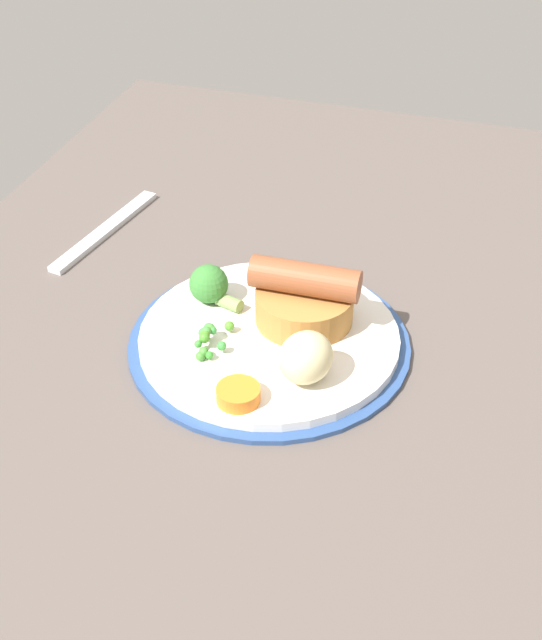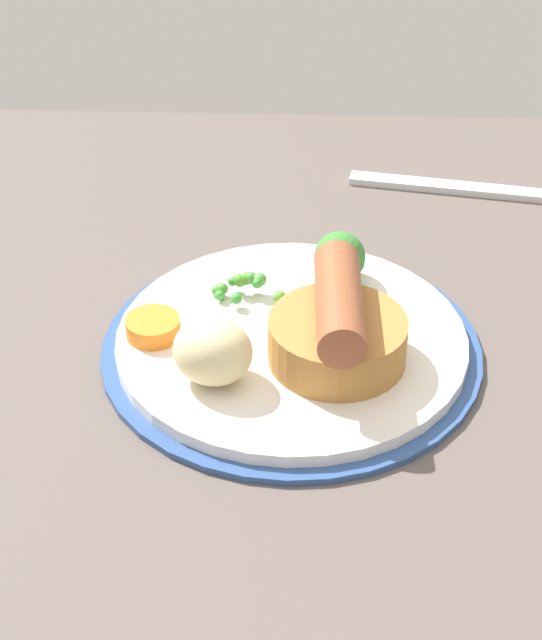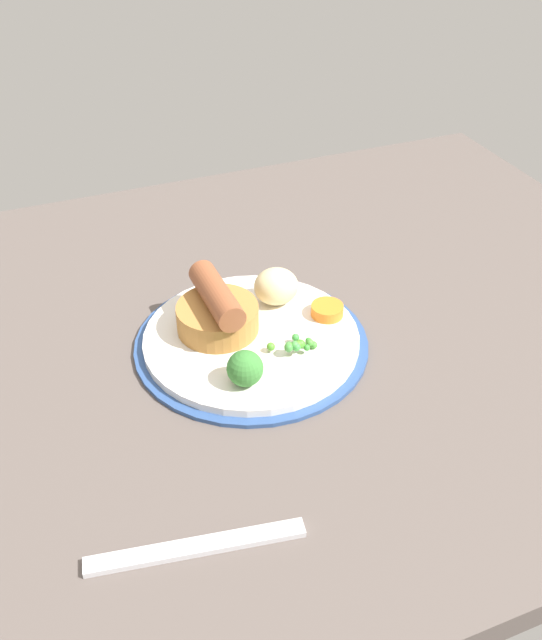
# 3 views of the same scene
# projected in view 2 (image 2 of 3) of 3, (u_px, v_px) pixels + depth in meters

# --- Properties ---
(dining_table) EXTENTS (1.10, 0.80, 0.03)m
(dining_table) POSITION_uv_depth(u_px,v_px,m) (277.00, 391.00, 0.72)
(dining_table) COLOR #564C47
(dining_table) RESTS_ON ground
(dinner_plate) EXTENTS (0.26, 0.26, 0.01)m
(dinner_plate) POSITION_uv_depth(u_px,v_px,m) (291.00, 346.00, 0.72)
(dinner_plate) COLOR #2D4C84
(dinner_plate) RESTS_ON dining_table
(sausage_pudding) EXTENTS (0.09, 0.10, 0.06)m
(sausage_pudding) POSITION_uv_depth(u_px,v_px,m) (338.00, 326.00, 0.69)
(sausage_pudding) COLOR #AD7538
(sausage_pudding) RESTS_ON dinner_plate
(pea_pile) EXTENTS (0.05, 0.03, 0.02)m
(pea_pile) POSITION_uv_depth(u_px,v_px,m) (247.00, 284.00, 0.75)
(pea_pile) COLOR green
(pea_pile) RESTS_ON dinner_plate
(broccoli_floret_near) EXTENTS (0.04, 0.06, 0.04)m
(broccoli_floret_near) POSITION_uv_depth(u_px,v_px,m) (339.00, 260.00, 0.76)
(broccoli_floret_near) COLOR #387A33
(broccoli_floret_near) RESTS_ON dinner_plate
(potato_chunk_0) EXTENTS (0.06, 0.06, 0.04)m
(potato_chunk_0) POSITION_uv_depth(u_px,v_px,m) (213.00, 351.00, 0.67)
(potato_chunk_0) COLOR beige
(potato_chunk_0) RESTS_ON dinner_plate
(carrot_slice_2) EXTENTS (0.05, 0.05, 0.01)m
(carrot_slice_2) POSITION_uv_depth(u_px,v_px,m) (153.00, 327.00, 0.72)
(carrot_slice_2) COLOR orange
(carrot_slice_2) RESTS_ON dinner_plate
(fork) EXTENTS (0.18, 0.05, 0.01)m
(fork) POSITION_uv_depth(u_px,v_px,m) (455.00, 188.00, 0.91)
(fork) COLOR silver
(fork) RESTS_ON dining_table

